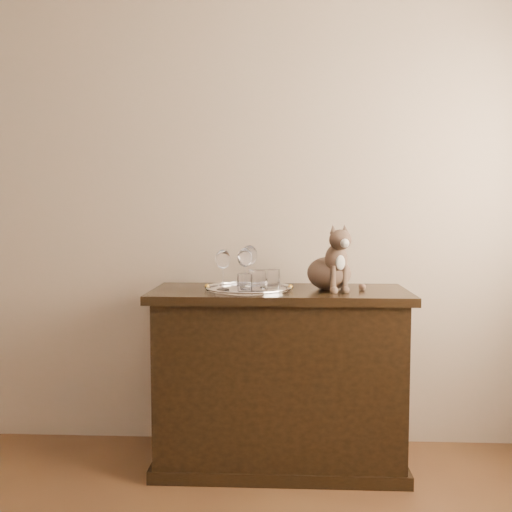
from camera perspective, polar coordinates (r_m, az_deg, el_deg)
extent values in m
cube|color=tan|center=(3.04, -9.04, 6.93)|extent=(4.00, 0.10, 2.70)
cylinder|color=white|center=(2.66, -0.73, -3.37)|extent=(0.40, 0.40, 0.01)
cylinder|color=white|center=(2.57, 0.21, -2.49)|extent=(0.08, 0.08, 0.10)
cylinder|color=white|center=(2.56, -1.09, -2.68)|extent=(0.07, 0.07, 0.08)
cylinder|color=silver|center=(2.68, 1.59, -2.29)|extent=(0.08, 0.08, 0.09)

